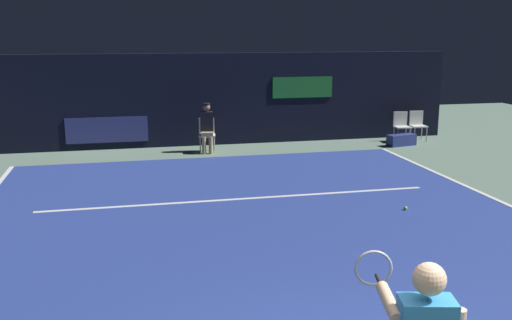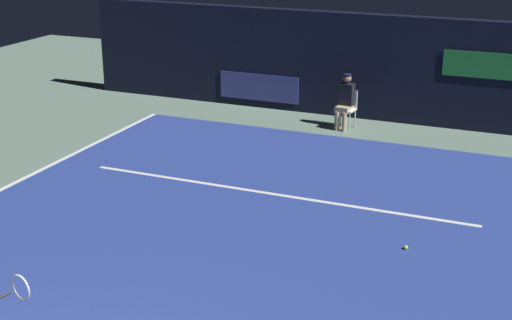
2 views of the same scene
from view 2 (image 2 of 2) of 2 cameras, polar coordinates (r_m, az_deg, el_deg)
name	(u,v)px [view 2 (image 2 of 2)]	position (r m, az deg, el deg)	size (l,w,h in m)	color
ground_plane	(224,240)	(12.16, -2.47, -6.09)	(29.53, 29.53, 0.00)	slate
court_surface	(224,239)	(12.16, -2.47, -6.06)	(9.72, 12.07, 0.01)	navy
line_service	(272,194)	(13.93, 1.24, -2.60)	(7.58, 0.10, 0.01)	white
back_wall	(358,66)	(18.81, 7.81, 7.11)	(14.89, 0.33, 2.60)	black
line_judge_on_chair	(346,101)	(17.92, 6.85, 4.52)	(0.48, 0.56, 1.32)	white
tennis_ball	(406,247)	(12.02, 11.36, -6.55)	(0.07, 0.07, 0.07)	#CCE033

